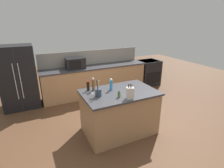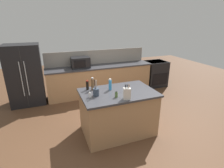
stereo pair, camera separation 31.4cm
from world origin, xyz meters
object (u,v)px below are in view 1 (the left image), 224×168
soy_sauce_bottle (88,86)px  spice_jar_oregano (119,94)px  utensil_crock (98,92)px  salt_shaker (92,96)px  knife_block (130,93)px  range_oven (148,72)px  refrigerator (18,77)px  dish_soap_bottle (111,85)px  microwave (75,63)px  pepper_grinder (93,85)px

soy_sauce_bottle → spice_jar_oregano: 0.71m
utensil_crock → salt_shaker: 0.14m
knife_block → utensil_crock: 0.60m
range_oven → spice_jar_oregano: spice_jar_oregano is taller
range_oven → spice_jar_oregano: bearing=-136.4°
refrigerator → dish_soap_bottle: refrigerator is taller
refrigerator → salt_shaker: refrigerator is taller
microwave → spice_jar_oregano: bearing=-85.5°
refrigerator → dish_soap_bottle: size_ratio=7.13×
pepper_grinder → spice_jar_oregano: bearing=-59.1°
soy_sauce_bottle → spice_jar_oregano: (0.42, -0.57, -0.04)m
range_oven → dish_soap_bottle: (-2.53, -2.03, 0.59)m
refrigerator → microwave: 1.59m
spice_jar_oregano → utensil_crock: bearing=149.1°
soy_sauce_bottle → dish_soap_bottle: size_ratio=0.85×
knife_block → range_oven: bearing=63.0°
range_oven → microwave: size_ratio=1.66×
pepper_grinder → salt_shaker: pepper_grinder is taller
microwave → pepper_grinder: microwave is taller
pepper_grinder → soy_sauce_bottle: size_ratio=1.31×
pepper_grinder → refrigerator: bearing=126.4°
range_oven → spice_jar_oregano: size_ratio=7.77×
salt_shaker → refrigerator: bearing=119.2°
microwave → soy_sauce_bottle: bearing=-96.9°
range_oven → pepper_grinder: 3.49m
microwave → salt_shaker: 2.28m
spice_jar_oregano → soy_sauce_bottle: bearing=126.2°
pepper_grinder → knife_block: bearing=-56.1°
refrigerator → utensil_crock: (1.42, -2.28, 0.17)m
refrigerator → pepper_grinder: (1.44, -1.95, 0.21)m
dish_soap_bottle → salt_shaker: 0.55m
utensil_crock → knife_block: bearing=-36.6°
refrigerator → salt_shaker: bearing=-60.8°
refrigerator → utensil_crock: bearing=-58.1°
pepper_grinder → dish_soap_bottle: bearing=-21.1°
knife_block → spice_jar_oregano: bearing=148.7°
range_oven → utensil_crock: size_ratio=2.87×
soy_sauce_bottle → microwave: bearing=83.1°
range_oven → knife_block: bearing=-133.0°
knife_block → pepper_grinder: knife_block is taller
utensil_crock → spice_jar_oregano: utensil_crock is taller
knife_block → utensil_crock: (-0.48, 0.36, -0.03)m
knife_block → spice_jar_oregano: (-0.14, 0.15, -0.06)m
knife_block → refrigerator: bearing=141.8°
refrigerator → pepper_grinder: size_ratio=6.40×
microwave → spice_jar_oregano: size_ratio=4.67×
utensil_crock → soy_sauce_bottle: (-0.08, 0.37, 0.01)m
refrigerator → range_oven: size_ratio=1.86×
dish_soap_bottle → spice_jar_oregano: bearing=-93.4°
microwave → knife_block: bearing=-82.6°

